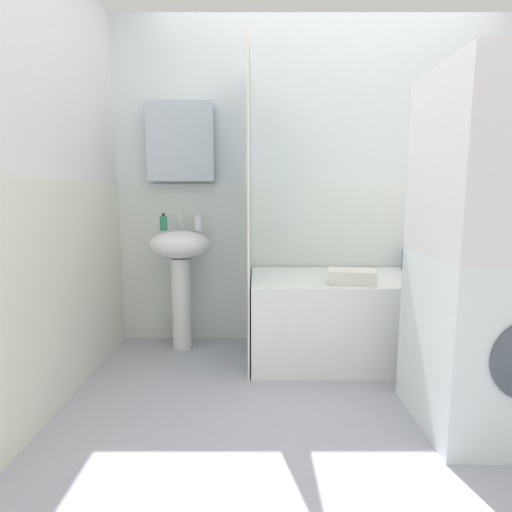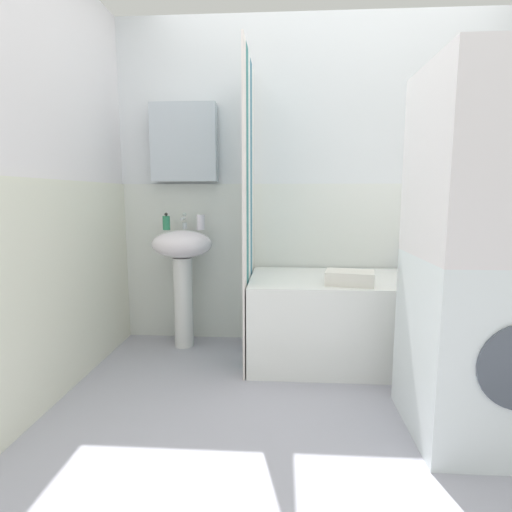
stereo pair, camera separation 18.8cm
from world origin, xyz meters
name	(u,v)px [view 2 (the right image)]	position (x,y,z in m)	size (l,w,h in m)	color
ground_plane	(346,430)	(0.00, 0.00, -0.02)	(4.80, 5.60, 0.04)	#AAAAB9
wall_back_tiled	(317,192)	(-0.06, 1.26, 1.14)	(3.60, 0.18, 2.40)	silver
wall_left_tiled	(57,195)	(-1.57, 0.34, 1.12)	(0.07, 1.81, 2.40)	white
sink	(182,262)	(-1.04, 1.03, 0.63)	(0.44, 0.34, 0.87)	white
faucet	(184,221)	(-1.04, 1.11, 0.93)	(0.03, 0.12, 0.12)	silver
soap_dispenser	(166,223)	(-1.16, 1.05, 0.92)	(0.05, 0.05, 0.13)	#2C7F57
toothbrush_cup	(201,222)	(-0.91, 1.09, 0.92)	(0.06, 0.06, 0.11)	silver
bathtub	(360,319)	(0.21, 0.84, 0.29)	(1.48, 0.75, 0.57)	white
shower_curtain	(249,213)	(-0.54, 0.84, 1.00)	(0.01, 0.75, 2.00)	white
conditioner_bottle	(443,260)	(0.85, 1.16, 0.65)	(0.05, 0.05, 0.17)	gold
body_wash_bottle	(431,260)	(0.76, 1.14, 0.65)	(0.06, 0.06, 0.17)	#C3486E
lotion_bottle	(411,260)	(0.61, 1.12, 0.65)	(0.05, 0.05, 0.17)	#2F57A5
towel_folded	(350,278)	(0.10, 0.63, 0.61)	(0.29, 0.20, 0.08)	silver
washer_dryer_stack	(491,258)	(0.61, -0.01, 0.84)	(0.64, 0.64, 1.68)	white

